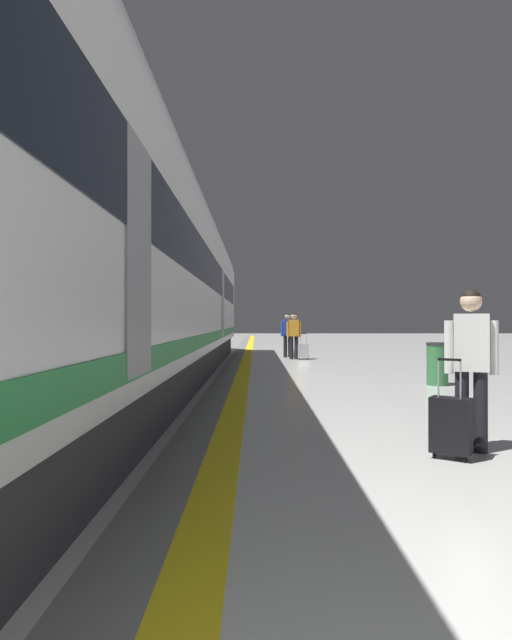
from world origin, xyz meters
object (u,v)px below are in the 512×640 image
passenger_near (472,357)px  high_speed_train (121,258)px  suitcase_near (452,425)px  duffel_bag_far (298,354)px  waste_bin (438,364)px  passenger_far (289,332)px  passenger_mid (295,332)px  suitcase_mid (304,351)px

passenger_near → high_speed_train: bearing=139.7°
suitcase_near → duffel_bag_far: (-0.41, 14.31, -0.18)m
suitcase_near → waste_bin: (1.94, 5.96, 0.12)m
high_speed_train → passenger_far: (3.66, 10.34, -1.53)m
passenger_near → passenger_mid: size_ratio=1.01×
suitcase_near → duffel_bag_far: 14.32m
passenger_near → passenger_mid: bearing=93.8°
suitcase_near → suitcase_mid: size_ratio=1.06×
passenger_near → passenger_far: passenger_near is taller
passenger_mid → high_speed_train: bearing=-112.3°
suitcase_near → passenger_mid: size_ratio=0.59×
passenger_near → waste_bin: (1.62, 5.68, -0.53)m
passenger_mid → waste_bin: passenger_mid is taller
passenger_mid → passenger_far: bearing=99.0°
passenger_mid → waste_bin: 8.04m
passenger_near → duffel_bag_far: passenger_near is taller
passenger_near → suitcase_near: bearing=-138.4°
passenger_mid → suitcase_near: bearing=-87.6°
passenger_near → passenger_far: 14.37m
passenger_near → suitcase_near: 0.78m
high_speed_train → passenger_near: high_speed_train is taller
suitcase_mid → passenger_near: bearing=-87.5°
passenger_near → suitcase_near: passenger_near is taller
passenger_far → passenger_mid: bearing=-81.0°
passenger_far → duffel_bag_far: passenger_far is taller
suitcase_mid → passenger_mid: bearing=148.6°
passenger_mid → duffel_bag_far: bearing=78.0°
high_speed_train → passenger_far: high_speed_train is taller
passenger_near → duffel_bag_far: bearing=93.0°
passenger_near → waste_bin: bearing=74.0°
waste_bin → passenger_near: bearing=-106.0°
high_speed_train → passenger_mid: high_speed_train is taller
passenger_far → suitcase_mid: bearing=-68.5°
passenger_far → waste_bin: (2.67, -8.65, -0.52)m
passenger_near → suitcase_mid: bearing=92.5°
passenger_near → suitcase_mid: (-0.56, 13.10, -0.68)m
suitcase_mid → passenger_far: size_ratio=0.56×
passenger_near → waste_bin: size_ratio=1.86×
waste_bin → high_speed_train: bearing=-165.0°
high_speed_train → passenger_near: (4.70, -3.99, -1.52)m
suitcase_mid → duffel_bag_far: bearing=100.0°
high_speed_train → suitcase_mid: high_speed_train is taller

